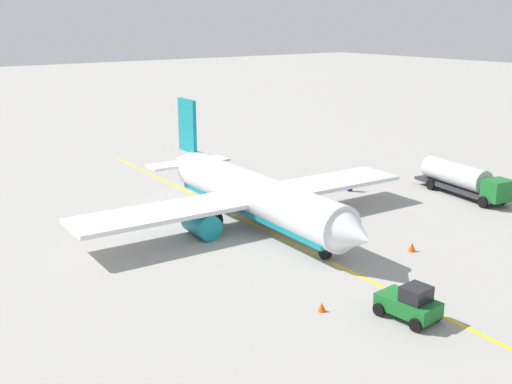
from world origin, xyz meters
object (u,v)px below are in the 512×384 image
at_px(safety_cone_nose, 412,247).
at_px(safety_cone_wingtip, 322,307).
at_px(refueling_worker, 350,183).
at_px(airplane, 253,195).
at_px(fuel_tanker, 463,179).
at_px(pushback_tug, 410,303).

relative_size(safety_cone_nose, safety_cone_wingtip, 1.20).
xyz_separation_m(safety_cone_nose, safety_cone_wingtip, (3.54, -12.37, -0.06)).
bearing_deg(refueling_worker, safety_cone_wingtip, -47.77).
distance_m(refueling_worker, safety_cone_nose, 17.36).
height_order(safety_cone_nose, safety_cone_wingtip, safety_cone_nose).
height_order(airplane, fuel_tanker, airplane).
height_order(refueling_worker, safety_cone_wingtip, refueling_worker).
bearing_deg(airplane, safety_cone_wingtip, -21.69).
relative_size(fuel_tanker, pushback_tug, 3.03).
relative_size(airplane, refueling_worker, 18.39).
distance_m(airplane, fuel_tanker, 22.78).
bearing_deg(airplane, pushback_tug, -8.20).
height_order(airplane, pushback_tug, airplane).
xyz_separation_m(airplane, safety_cone_wingtip, (15.97, -6.35, -2.30)).
relative_size(airplane, pushback_tug, 8.38).
xyz_separation_m(fuel_tanker, safety_cone_nose, (7.41, -16.19, -1.39)).
bearing_deg(safety_cone_wingtip, pushback_tug, 42.82).
xyz_separation_m(airplane, safety_cone_nose, (12.43, 6.01, -2.25)).
relative_size(airplane, safety_cone_wingtip, 54.60).
distance_m(airplane, pushback_tug, 20.02).
distance_m(safety_cone_nose, safety_cone_wingtip, 12.86).
height_order(pushback_tug, refueling_worker, pushback_tug).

